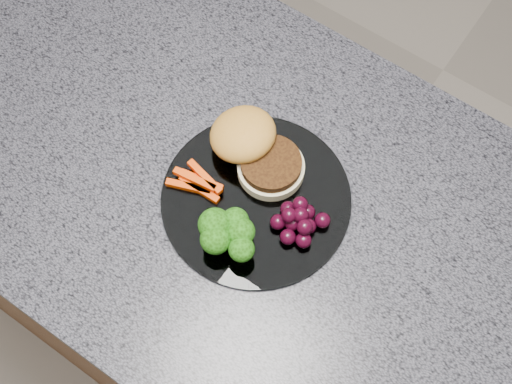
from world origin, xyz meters
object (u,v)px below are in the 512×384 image
grape_bunch (299,221)px  burger (253,147)px  plate (256,199)px  island_cabinet (252,293)px

grape_bunch → burger: bearing=154.3°
plate → burger: (-0.04, 0.05, 0.02)m
island_cabinet → burger: burger is taller
burger → island_cabinet: bearing=-59.6°
plate → burger: bearing=128.5°
grape_bunch → plate: bearing=179.2°
plate → grape_bunch: 0.07m
island_cabinet → burger: bearing=121.1°
plate → grape_bunch: size_ratio=3.77×
island_cabinet → plate: plate is taller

